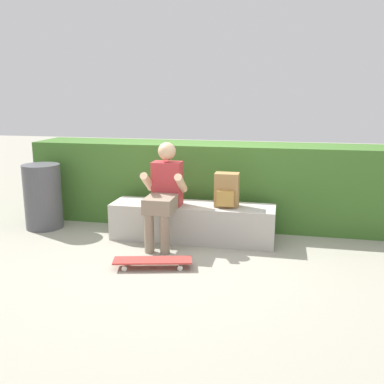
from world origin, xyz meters
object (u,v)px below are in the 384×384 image
bench_main (192,222)px  person_skater (164,191)px  skateboard_near_person (153,261)px  backpack_on_bench (227,191)px  trash_bin (43,196)px

bench_main → person_skater: bearing=-142.9°
skateboard_near_person → backpack_on_bench: size_ratio=2.06×
trash_bin → backpack_on_bench: bearing=-1.8°
bench_main → person_skater: size_ratio=1.66×
backpack_on_bench → trash_bin: size_ratio=0.47×
bench_main → trash_bin: 2.03m
bench_main → backpack_on_bench: bearing=-1.3°
backpack_on_bench → trash_bin: bearing=178.2°
bench_main → backpack_on_bench: 0.58m
skateboard_near_person → backpack_on_bench: bearing=56.4°
bench_main → backpack_on_bench: size_ratio=4.93×
backpack_on_bench → trash_bin: (-2.44, 0.08, -0.21)m
skateboard_near_person → backpack_on_bench: 1.26m
person_skater → backpack_on_bench: (0.70, 0.21, -0.01)m
person_skater → skateboard_near_person: person_skater is taller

